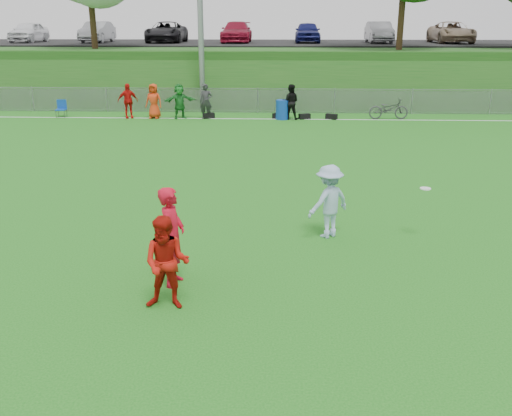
# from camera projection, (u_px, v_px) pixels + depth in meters

# --- Properties ---
(ground) EXTENTS (120.00, 120.00, 0.00)m
(ground) POSITION_uv_depth(u_px,v_px,m) (214.00, 273.00, 11.05)
(ground) COLOR #166415
(ground) RESTS_ON ground
(sideline_far) EXTENTS (60.00, 0.10, 0.01)m
(sideline_far) POSITION_uv_depth(u_px,v_px,m) (256.00, 119.00, 28.12)
(sideline_far) COLOR white
(sideline_far) RESTS_ON ground
(fence) EXTENTS (58.00, 0.06, 1.30)m
(fence) POSITION_uv_depth(u_px,v_px,m) (258.00, 100.00, 29.82)
(fence) COLOR gray
(fence) RESTS_ON ground
(berm) EXTENTS (120.00, 18.00, 3.00)m
(berm) POSITION_uv_depth(u_px,v_px,m) (264.00, 67.00, 39.98)
(berm) COLOR #1A5016
(berm) RESTS_ON ground
(parking_lot) EXTENTS (120.00, 12.00, 0.10)m
(parking_lot) POSITION_uv_depth(u_px,v_px,m) (265.00, 43.00, 41.39)
(parking_lot) COLOR black
(parking_lot) RESTS_ON berm
(car_row) EXTENTS (32.04, 5.18, 1.44)m
(car_row) POSITION_uv_depth(u_px,v_px,m) (248.00, 32.00, 40.25)
(car_row) COLOR white
(car_row) RESTS_ON parking_lot
(spectator_row) EXTENTS (9.02, 1.10, 1.69)m
(spectator_row) POSITION_uv_depth(u_px,v_px,m) (193.00, 101.00, 27.99)
(spectator_row) COLOR red
(spectator_row) RESTS_ON ground
(gear_bags) EXTENTS (6.69, 0.56, 0.26)m
(gear_bags) POSITION_uv_depth(u_px,v_px,m) (281.00, 116.00, 28.12)
(gear_bags) COLOR black
(gear_bags) RESTS_ON ground
(player_red_left) EXTENTS (0.49, 0.71, 1.86)m
(player_red_left) POSITION_uv_depth(u_px,v_px,m) (172.00, 237.00, 10.33)
(player_red_left) COLOR red
(player_red_left) RESTS_ON ground
(player_red_center) EXTENTS (0.82, 0.66, 1.63)m
(player_red_center) POSITION_uv_depth(u_px,v_px,m) (167.00, 263.00, 9.48)
(player_red_center) COLOR #B7150C
(player_red_center) RESTS_ON ground
(player_blue) EXTENTS (1.23, 1.13, 1.66)m
(player_blue) POSITION_uv_depth(u_px,v_px,m) (329.00, 201.00, 12.65)
(player_blue) COLOR #9DB8DA
(player_blue) RESTS_ON ground
(frisbee) EXTENTS (0.24, 0.24, 0.02)m
(frisbee) POSITION_uv_depth(u_px,v_px,m) (425.00, 189.00, 12.46)
(frisbee) COLOR white
(frisbee) RESTS_ON ground
(recycling_bin) EXTENTS (0.71, 0.71, 0.94)m
(recycling_bin) POSITION_uv_depth(u_px,v_px,m) (282.00, 110.00, 27.90)
(recycling_bin) COLOR #0F3DA8
(recycling_bin) RESTS_ON ground
(camp_chair) EXTENTS (0.51, 0.52, 0.86)m
(camp_chair) POSITION_uv_depth(u_px,v_px,m) (61.00, 112.00, 28.57)
(camp_chair) COLOR #0E3F9C
(camp_chair) RESTS_ON ground
(bicycle) EXTENTS (1.95, 0.76, 1.01)m
(bicycle) POSITION_uv_depth(u_px,v_px,m) (389.00, 109.00, 27.93)
(bicycle) COLOR #323234
(bicycle) RESTS_ON ground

